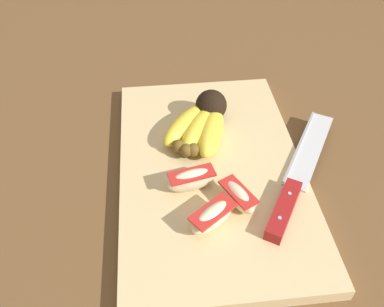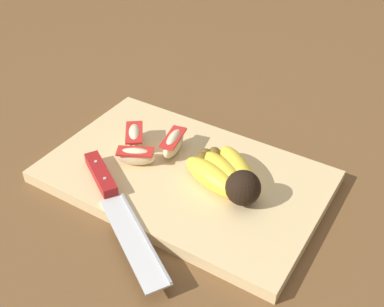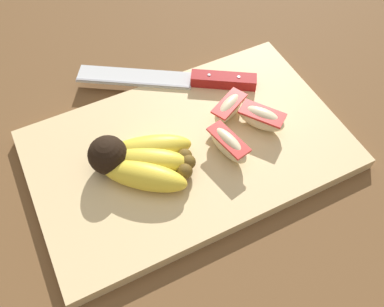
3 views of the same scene
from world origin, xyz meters
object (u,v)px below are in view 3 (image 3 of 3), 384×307
chefs_knife (192,79)px  apple_wedge_near (228,144)px  apple_wedge_far (261,118)px  apple_wedge_middle (229,108)px  banana_bunch (139,160)px

chefs_knife → apple_wedge_near: size_ratio=3.48×
apple_wedge_near → chefs_knife: bearing=-96.5°
apple_wedge_far → chefs_knife: bearing=-68.1°
chefs_knife → apple_wedge_middle: size_ratio=3.78×
chefs_knife → apple_wedge_far: (-0.05, 0.12, 0.01)m
apple_wedge_near → apple_wedge_middle: 0.07m
banana_bunch → apple_wedge_middle: 0.15m
banana_bunch → apple_wedge_near: (-0.12, 0.03, -0.00)m
chefs_knife → apple_wedge_near: 0.14m
chefs_knife → apple_wedge_near: apple_wedge_near is taller
chefs_knife → apple_wedge_near: (0.02, 0.14, 0.01)m
chefs_knife → apple_wedge_middle: apple_wedge_middle is taller
banana_bunch → apple_wedge_far: 0.18m
banana_bunch → apple_wedge_far: (-0.18, 0.01, -0.00)m
banana_bunch → chefs_knife: banana_bunch is taller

